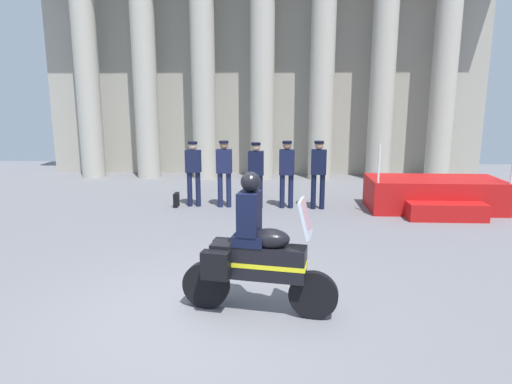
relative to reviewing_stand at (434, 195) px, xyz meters
The scene contains 10 objects.
ground_plane 7.70m from the reviewing_stand, 129.61° to the right, with size 28.00×28.00×0.00m, color slate.
colonnade_backdrop 7.57m from the reviewing_stand, 132.37° to the left, with size 15.55×1.66×8.05m.
reviewing_stand is the anchor object (origin of this frame).
officer_in_row_0 6.12m from the reviewing_stand, behind, with size 0.39×0.25×1.69m.
officer_in_row_1 5.32m from the reviewing_stand, behind, with size 0.39×0.25×1.71m.
officer_in_row_2 4.51m from the reviewing_stand, behind, with size 0.39×0.25×1.68m.
officer_in_row_3 3.74m from the reviewing_stand, behind, with size 0.39×0.25×1.72m.
officer_in_row_4 2.96m from the reviewing_stand, behind, with size 0.39×0.25×1.73m.
motorcycle_with_rider 7.10m from the reviewing_stand, 126.59° to the right, with size 2.08×0.78×1.90m.
briefcase_on_ground 6.54m from the reviewing_stand, behind, with size 0.10×0.32×0.36m, color black.
Camera 1 is at (0.99, -5.41, 2.84)m, focal length 32.03 mm.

